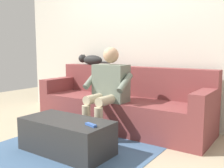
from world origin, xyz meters
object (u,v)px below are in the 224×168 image
couch (123,105)px  remote_blue (91,125)px  coffee_table (67,136)px  cat_on_backrest (90,60)px  person_solo_seated (108,86)px

couch → remote_blue: size_ratio=17.82×
coffee_table → cat_on_backrest: (0.74, -1.31, 0.72)m
remote_blue → couch: bearing=-58.1°
coffee_table → person_solo_seated: size_ratio=0.89×
person_solo_seated → couch: bearing=-87.5°
cat_on_backrest → person_solo_seated: bearing=141.6°
coffee_table → cat_on_backrest: cat_on_backrest is taller
couch → remote_blue: 1.17m
remote_blue → coffee_table: bearing=9.2°
person_solo_seated → cat_on_backrest: 1.01m
couch → coffee_table: couch is taller
cat_on_backrest → remote_blue: size_ratio=4.47×
couch → person_solo_seated: bearing=92.5°
cat_on_backrest → coffee_table: bearing=119.4°
person_solo_seated → cat_on_backrest: bearing=-38.4°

